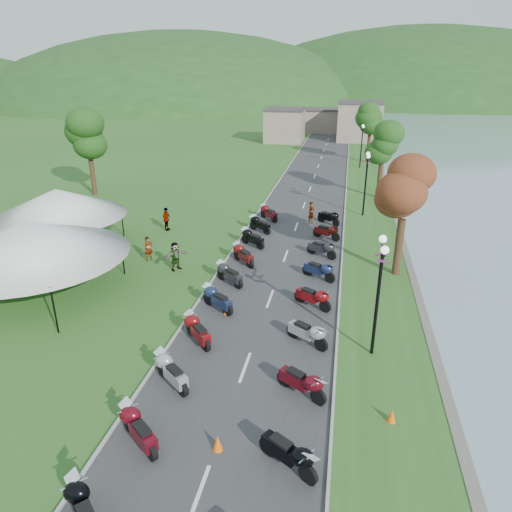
{
  "coord_description": "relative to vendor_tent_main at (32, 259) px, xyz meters",
  "views": [
    {
      "loc": [
        3.38,
        1.19,
        11.04
      ],
      "look_at": [
        -1.25,
        24.54,
        1.3
      ],
      "focal_mm": 32.0,
      "sensor_mm": 36.0,
      "label": 1
    }
  ],
  "objects": [
    {
      "name": "road",
      "position": [
        12.13,
        19.82,
        -1.99
      ],
      "size": [
        7.0,
        120.0,
        0.02
      ],
      "primitive_type": "cube",
      "color": "#39393B",
      "rests_on": "ground"
    },
    {
      "name": "far_building",
      "position": [
        10.13,
        64.82,
        0.5
      ],
      "size": [
        18.0,
        16.0,
        5.0
      ],
      "primitive_type": "cube",
      "color": "gray",
      "rests_on": "ground"
    },
    {
      "name": "vendor_tent_side",
      "position": [
        -2.58,
        6.48,
        0.0
      ],
      "size": [
        5.69,
        5.69,
        4.0
      ],
      "primitive_type": null,
      "color": "white",
      "rests_on": "ground"
    },
    {
      "name": "pedestrian_b",
      "position": [
        1.8,
        3.73,
        -2.0
      ],
      "size": [
        0.95,
        0.65,
        1.78
      ],
      "primitive_type": "imported",
      "rotation": [
        0.0,
        0.0,
        3.36
      ],
      "color": "slate",
      "rests_on": "ground"
    },
    {
      "name": "moto_row_right",
      "position": [
        14.4,
        -2.0,
        -1.45
      ],
      "size": [
        2.6,
        36.29,
        1.1
      ],
      "primitive_type": null,
      "color": "#331411",
      "rests_on": "ground"
    },
    {
      "name": "vendor_tent_main",
      "position": [
        0.0,
        0.0,
        0.0
      ],
      "size": [
        6.56,
        6.56,
        4.0
      ],
      "primitive_type": null,
      "color": "white",
      "rests_on": "ground"
    },
    {
      "name": "hills_backdrop",
      "position": [
        12.13,
        179.82,
        -2.0
      ],
      "size": [
        360.0,
        120.0,
        76.0
      ],
      "primitive_type": null,
      "color": "#285621",
      "rests_on": "ground"
    },
    {
      "name": "pedestrian_a",
      "position": [
        3.86,
        5.51,
        -2.0
      ],
      "size": [
        0.68,
        0.69,
        1.54
      ],
      "primitive_type": "imported",
      "rotation": [
        0.0,
        0.0,
        0.83
      ],
      "color": "slate",
      "rests_on": "ground"
    },
    {
      "name": "traffic_cone_near",
      "position": [
        12.22,
        -8.51,
        -1.73
      ],
      "size": [
        0.34,
        0.34,
        0.54
      ],
      "primitive_type": "cone",
      "color": "#F2590C",
      "rests_on": "ground"
    },
    {
      "name": "moto_row_left",
      "position": [
        9.7,
        -2.81,
        -1.45
      ],
      "size": [
        2.6,
        38.18,
        1.1
      ],
      "primitive_type": null,
      "color": "#331411",
      "rests_on": "ground"
    },
    {
      "name": "tree_lakeside",
      "position": [
        18.79,
        6.37,
        1.78
      ],
      "size": [
        2.72,
        2.72,
        7.56
      ],
      "primitive_type": null,
      "color": "#26571A",
      "rests_on": "ground"
    }
  ]
}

